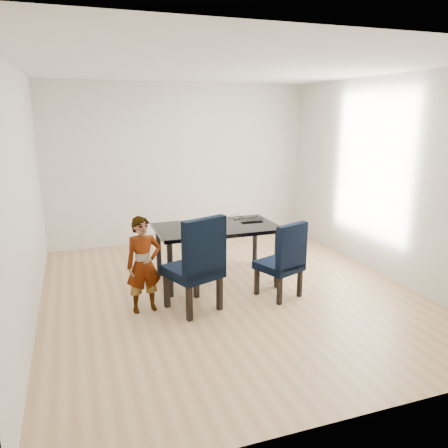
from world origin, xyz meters
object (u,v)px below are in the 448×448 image
object	(u,v)px
dining_table	(217,253)
laptop	(251,219)
child	(144,265)
plate	(193,230)
chair_left	(192,263)
chair_right	(279,259)

from	to	relation	value
dining_table	laptop	xyz separation A→B (m)	(0.56, 0.15, 0.39)
child	plate	world-z (taller)	child
chair_left	plate	world-z (taller)	chair_left
chair_right	laptop	bearing A→B (deg)	68.22
chair_right	laptop	distance (m)	0.98
dining_table	chair_right	xyz separation A→B (m)	(0.54, -0.78, 0.10)
chair_left	chair_right	world-z (taller)	chair_left
child	laptop	size ratio (longest dim) A/B	3.42
dining_table	child	xyz separation A→B (m)	(-1.08, -0.65, 0.18)
child	chair_right	bearing A→B (deg)	-11.07
chair_right	plate	bearing A→B (deg)	124.14
chair_left	plate	size ratio (longest dim) A/B	3.77
laptop	child	bearing A→B (deg)	26.92
chair_right	child	world-z (taller)	child
dining_table	plate	distance (m)	0.55
chair_left	child	world-z (taller)	chair_left
chair_left	child	distance (m)	0.55
dining_table	plate	xyz separation A→B (m)	(-0.37, -0.14, 0.38)
chair_right	child	distance (m)	1.63
chair_right	plate	xyz separation A→B (m)	(-0.91, 0.64, 0.28)
child	dining_table	bearing A→B (deg)	24.51
plate	laptop	size ratio (longest dim) A/B	0.92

